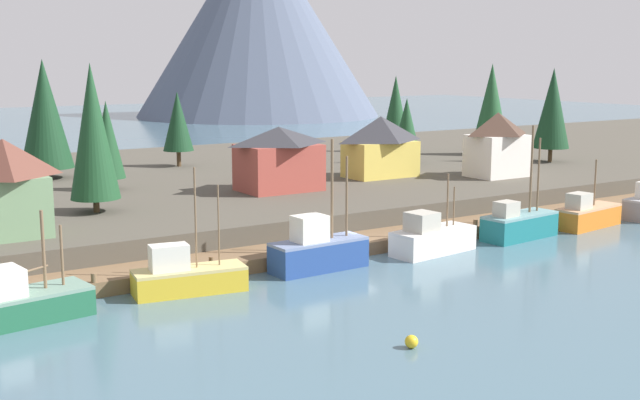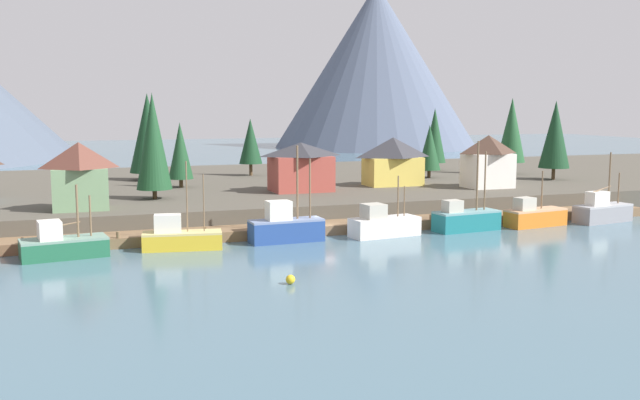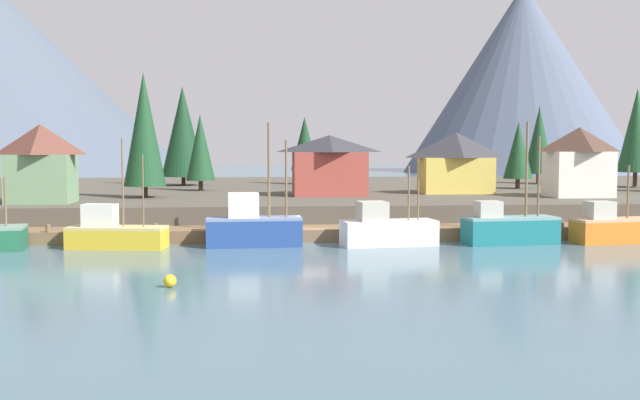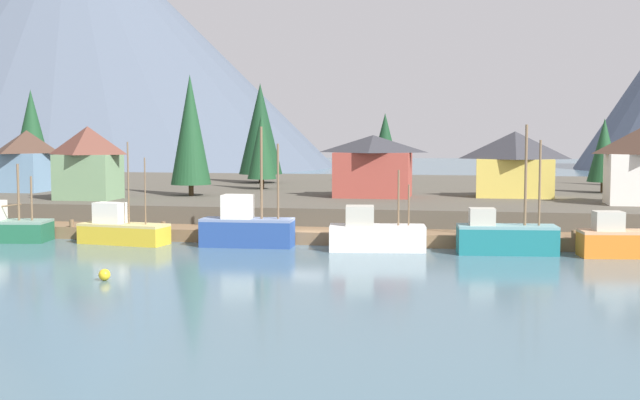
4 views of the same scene
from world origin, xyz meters
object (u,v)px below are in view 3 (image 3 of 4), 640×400
object	(u,v)px
house_red	(329,165)
conifer_far_left	(144,129)
conifer_near_left	(200,148)
channel_buoy	(170,281)
fishing_boat_teal	(509,228)
conifer_near_right	(539,140)
conifer_far_right	(183,132)
fishing_boat_white	(386,230)
conifer_back_left	(305,144)
fishing_boat_orange	(616,228)
conifer_mid_right	(637,130)
house_yellow	(456,162)
house_white	(579,161)
house_green	(41,163)
conifer_mid_left	(518,150)
fishing_boat_blue	(253,227)
fishing_boat_yellow	(115,234)

from	to	relation	value
house_red	conifer_far_left	bearing A→B (deg)	-174.37
conifer_near_left	channel_buoy	bearing A→B (deg)	-87.86
fishing_boat_teal	conifer_near_right	xyz separation A→B (m)	(17.52, 39.54, 7.01)
conifer_near_right	conifer_far_right	size ratio (longest dim) A/B	0.83
fishing_boat_white	conifer_back_left	xyz separation A→B (m)	(-3.62, 40.89, 6.52)
fishing_boat_orange	conifer_mid_right	xyz separation A→B (m)	(17.24, 30.03, 8.17)
house_yellow	house_white	distance (m)	12.31
house_yellow	house_white	bearing A→B (deg)	-31.47
fishing_boat_white	conifer_mid_right	world-z (taller)	conifer_mid_right
fishing_boat_orange	house_green	world-z (taller)	house_green
conifer_near_right	conifer_mid_left	size ratio (longest dim) A/B	1.31
fishing_boat_orange	conifer_far_right	world-z (taller)	conifer_far_right
conifer_mid_left	conifer_mid_right	xyz separation A→B (m)	(14.79, 1.13, 2.35)
fishing_boat_orange	conifer_mid_left	world-z (taller)	conifer_mid_left
house_red	fishing_boat_blue	bearing A→B (deg)	-111.91
fishing_boat_blue	conifer_far_left	distance (m)	21.41
conifer_near_left	conifer_far_right	world-z (taller)	conifer_far_right
house_red	conifer_near_right	distance (m)	35.97
conifer_near_left	channel_buoy	size ratio (longest dim) A/B	12.06
house_yellow	conifer_far_right	world-z (taller)	conifer_far_right
house_yellow	conifer_near_left	distance (m)	27.93
fishing_boat_yellow	house_red	world-z (taller)	house_red
house_green	conifer_mid_left	distance (m)	52.01
house_yellow	conifer_mid_left	xyz separation A→B (m)	(9.38, 7.49, 1.18)
house_yellow	house_white	size ratio (longest dim) A/B	1.13
conifer_near_left	conifer_near_right	size ratio (longest dim) A/B	0.83
house_yellow	conifer_mid_left	distance (m)	12.07
conifer_back_left	fishing_boat_blue	bearing A→B (deg)	-99.06
fishing_boat_teal	conifer_far_left	xyz separation A→B (m)	(-30.00, 17.40, 7.84)
conifer_far_left	fishing_boat_blue	bearing A→B (deg)	-58.63
fishing_boat_teal	house_red	bearing A→B (deg)	116.00
house_yellow	conifer_near_right	xyz separation A→B (m)	(15.95, 18.16, 2.46)
fishing_boat_yellow	fishing_boat_white	distance (m)	20.16
fishing_boat_blue	house_green	size ratio (longest dim) A/B	1.34
house_red	conifer_back_left	world-z (taller)	conifer_back_left
fishing_boat_yellow	conifer_mid_left	world-z (taller)	conifer_mid_left
conifer_far_left	fishing_boat_white	bearing A→B (deg)	-40.54
conifer_far_left	house_red	bearing A→B (deg)	5.63
fishing_boat_blue	fishing_boat_teal	xyz separation A→B (m)	(19.58, -0.31, -0.23)
fishing_boat_yellow	conifer_near_right	distance (m)	62.01
fishing_boat_white	conifer_back_left	world-z (taller)	conifer_back_left
conifer_mid_left	conifer_far_right	size ratio (longest dim) A/B	0.63
house_yellow	fishing_boat_teal	bearing A→B (deg)	-94.20
house_green	conifer_back_left	world-z (taller)	conifer_back_left
fishing_boat_teal	channel_buoy	distance (m)	28.52
conifer_mid_right	channel_buoy	distance (m)	67.97
conifer_back_left	fishing_boat_teal	bearing A→B (deg)	-72.15
conifer_near_left	conifer_far_left	xyz separation A→B (m)	(-4.50, -10.68, 1.79)
fishing_boat_blue	fishing_boat_white	world-z (taller)	fishing_boat_blue
fishing_boat_white	conifer_mid_right	size ratio (longest dim) A/B	0.63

